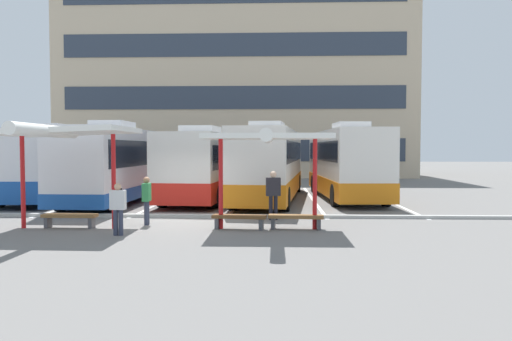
# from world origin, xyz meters

# --- Properties ---
(ground_plane) EXTENTS (160.00, 160.00, 0.00)m
(ground_plane) POSITION_xyz_m (0.00, 0.00, 0.00)
(ground_plane) COLOR slate
(terminal_building) EXTENTS (31.69, 13.86, 20.60)m
(terminal_building) POSITION_xyz_m (0.03, 31.99, 8.94)
(terminal_building) COLOR #C6B293
(terminal_building) RESTS_ON ground
(coach_bus_0) EXTENTS (3.16, 11.70, 3.75)m
(coach_bus_0) POSITION_xyz_m (-7.50, 8.24, 1.72)
(coach_bus_0) COLOR silver
(coach_bus_0) RESTS_ON ground
(coach_bus_1) EXTENTS (2.77, 12.40, 3.81)m
(coach_bus_1) POSITION_xyz_m (-3.91, 7.15, 1.81)
(coach_bus_1) COLOR silver
(coach_bus_1) RESTS_ON ground
(coach_bus_2) EXTENTS (3.51, 10.26, 3.61)m
(coach_bus_2) POSITION_xyz_m (0.18, 7.43, 1.66)
(coach_bus_2) COLOR silver
(coach_bus_2) RESTS_ON ground
(coach_bus_3) EXTENTS (3.65, 12.43, 3.79)m
(coach_bus_3) POSITION_xyz_m (3.36, 7.65, 1.75)
(coach_bus_3) COLOR silver
(coach_bus_3) RESTS_ON ground
(coach_bus_4) EXTENTS (2.99, 10.39, 3.81)m
(coach_bus_4) POSITION_xyz_m (7.16, 8.29, 1.76)
(coach_bus_4) COLOR silver
(coach_bus_4) RESTS_ON ground
(lane_stripe_0) EXTENTS (0.16, 14.00, 0.01)m
(lane_stripe_0) POSITION_xyz_m (-9.12, 7.78, 0.00)
(lane_stripe_0) COLOR white
(lane_stripe_0) RESTS_ON ground
(lane_stripe_1) EXTENTS (0.16, 14.00, 0.01)m
(lane_stripe_1) POSITION_xyz_m (-5.47, 7.78, 0.00)
(lane_stripe_1) COLOR white
(lane_stripe_1) RESTS_ON ground
(lane_stripe_2) EXTENTS (0.16, 14.00, 0.01)m
(lane_stripe_2) POSITION_xyz_m (-1.82, 7.78, 0.00)
(lane_stripe_2) COLOR white
(lane_stripe_2) RESTS_ON ground
(lane_stripe_3) EXTENTS (0.16, 14.00, 0.01)m
(lane_stripe_3) POSITION_xyz_m (1.82, 7.78, 0.00)
(lane_stripe_3) COLOR white
(lane_stripe_3) RESTS_ON ground
(lane_stripe_4) EXTENTS (0.16, 14.00, 0.01)m
(lane_stripe_4) POSITION_xyz_m (5.47, 7.78, 0.00)
(lane_stripe_4) COLOR white
(lane_stripe_4) RESTS_ON ground
(lane_stripe_5) EXTENTS (0.16, 14.00, 0.01)m
(lane_stripe_5) POSITION_xyz_m (9.12, 7.78, 0.00)
(lane_stripe_5) COLOR white
(lane_stripe_5) RESTS_ON ground
(waiting_shelter_0) EXTENTS (3.95, 5.10, 3.25)m
(waiting_shelter_0) POSITION_xyz_m (-3.04, -1.81, 3.02)
(waiting_shelter_0) COLOR red
(waiting_shelter_0) RESTS_ON ground
(bench_0) EXTENTS (1.76, 0.47, 0.45)m
(bench_0) POSITION_xyz_m (-3.04, -1.44, 0.34)
(bench_0) COLOR brown
(bench_0) RESTS_ON ground
(waiting_shelter_1) EXTENTS (3.99, 4.31, 3.09)m
(waiting_shelter_1) POSITION_xyz_m (3.34, -1.64, 2.86)
(waiting_shelter_1) COLOR red
(waiting_shelter_1) RESTS_ON ground
(bench_1) EXTENTS (1.75, 0.60, 0.45)m
(bench_1) POSITION_xyz_m (2.44, -1.48, 0.34)
(bench_1) COLOR brown
(bench_1) RESTS_ON ground
(bench_2) EXTENTS (1.78, 0.58, 0.45)m
(bench_2) POSITION_xyz_m (4.24, -1.40, 0.34)
(bench_2) COLOR brown
(bench_2) RESTS_ON ground
(platform_kerb) EXTENTS (44.00, 0.24, 0.12)m
(platform_kerb) POSITION_xyz_m (0.00, 1.10, 0.06)
(platform_kerb) COLOR #ADADA8
(platform_kerb) RESTS_ON ground
(waiting_passenger_0) EXTENTS (0.54, 0.31, 1.75)m
(waiting_passenger_0) POSITION_xyz_m (3.51, 0.59, 1.02)
(waiting_passenger_0) COLOR black
(waiting_passenger_0) RESTS_ON ground
(waiting_passenger_1) EXTENTS (0.23, 0.47, 1.61)m
(waiting_passenger_1) POSITION_xyz_m (-0.73, -0.71, 0.92)
(waiting_passenger_1) COLOR #33384C
(waiting_passenger_1) RESTS_ON ground
(waiting_passenger_2) EXTENTS (0.45, 0.23, 1.54)m
(waiting_passenger_2) POSITION_xyz_m (-1.05, -2.74, 0.88)
(waiting_passenger_2) COLOR #33384C
(waiting_passenger_2) RESTS_ON ground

